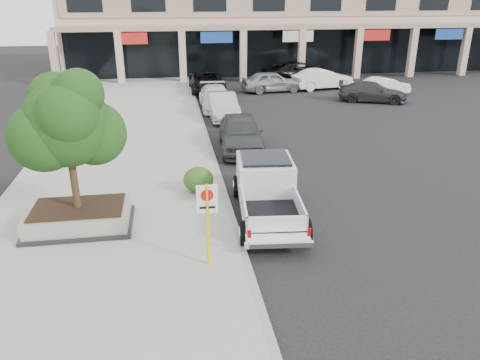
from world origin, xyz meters
The scene contains 19 objects.
ground centered at (0.00, 0.00, 0.00)m, with size 120.00×120.00×0.00m, color black.
sidewalk centered at (-5.50, 6.00, 0.07)m, with size 8.00×52.00×0.15m, color gray.
curb centered at (-1.55, 6.00, 0.07)m, with size 0.20×52.00×0.15m, color gray.
strip_mall centered at (8.00, 33.93, 4.75)m, with size 40.55×12.43×9.50m.
planter centered at (-6.32, 1.35, 0.48)m, with size 3.20×2.20×0.68m.
planter_tree centered at (-6.18, 1.51, 3.41)m, with size 2.90×2.55×4.00m.
no_parking_sign centered at (-2.56, -1.44, 1.63)m, with size 0.55×0.09×2.30m.
hedge centered at (-2.47, 3.54, 0.62)m, with size 1.10×0.99×0.94m, color #1E4F16.
pickup_truck centered at (-0.35, 1.41, 0.88)m, with size 2.07×5.58×1.76m, color white, non-canonical shape.
curb_car_a centered at (-0.11, 8.64, 0.82)m, with size 1.94×4.83×1.65m, color #313537.
curb_car_b centered at (-0.24, 14.71, 0.74)m, with size 1.57×4.50×1.48m, color #AAACB2.
curb_car_c centered at (-0.35, 17.29, 0.70)m, with size 1.97×4.85×1.41m, color silver.
curb_car_d centered at (-0.43, 22.79, 0.75)m, with size 2.48×5.37×1.49m, color black.
lot_car_a centered at (4.40, 22.16, 0.77)m, with size 1.81×4.50×1.53m, color #93969A.
lot_car_b centered at (8.47, 22.63, 0.77)m, with size 1.63×4.67×1.54m, color white.
lot_car_c centered at (10.41, 17.74, 0.66)m, with size 1.85×4.56×1.32m, color #2C2E31.
lot_car_d centered at (7.56, 25.78, 0.84)m, with size 2.78×6.03×1.68m, color black.
lot_car_e centered at (7.24, 26.20, 0.66)m, with size 1.57×3.90×1.33m, color gray.
lot_car_f centered at (12.01, 19.40, 0.67)m, with size 1.42×4.07×1.34m, color white.
Camera 1 is at (-3.41, -12.24, 6.89)m, focal length 35.00 mm.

